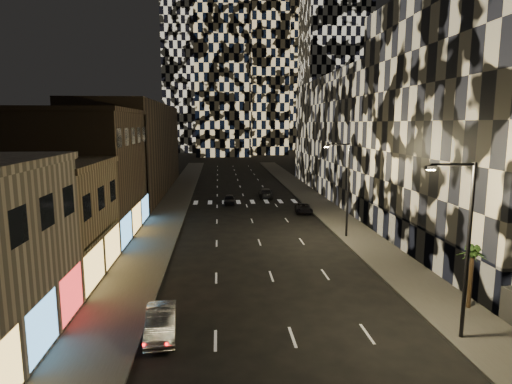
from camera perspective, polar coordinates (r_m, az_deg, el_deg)
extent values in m
cube|color=#47443F|center=(60.84, -10.87, -1.38)|extent=(4.00, 120.00, 0.15)
cube|color=#47443F|center=(62.05, 7.83, -1.09)|extent=(4.00, 120.00, 0.15)
cube|color=#4C4C47|center=(60.66, -8.89, -1.35)|extent=(0.20, 120.00, 0.15)
cube|color=#4C4C47|center=(61.62, 5.93, -1.13)|extent=(0.20, 120.00, 0.15)
cube|color=#887052|center=(34.02, -27.94, -3.83)|extent=(10.00, 10.00, 8.00)
cube|color=#453627|center=(45.31, -22.05, 2.13)|extent=(10.00, 15.00, 12.00)
cube|color=#453627|center=(70.90, -15.89, 5.55)|extent=(10.00, 40.00, 14.00)
cube|color=#232326|center=(41.47, 30.17, 7.91)|extent=(16.00, 25.00, 22.00)
cube|color=#383838|center=(38.79, 19.64, -5.59)|extent=(0.60, 25.00, 3.00)
cube|color=#232326|center=(70.65, 14.72, 7.22)|extent=(16.00, 40.00, 18.00)
cube|color=black|center=(154.62, 10.54, 23.60)|extent=(20.00, 20.00, 100.00)
cube|color=black|center=(153.92, -4.60, 22.83)|extent=(18.00, 18.00, 95.00)
cylinder|color=black|center=(23.94, 26.39, -7.23)|extent=(0.20, 0.20, 9.00)
cylinder|color=black|center=(22.60, 24.80, 3.33)|extent=(2.20, 0.14, 0.14)
cube|color=black|center=(22.08, 22.29, 3.06)|extent=(0.50, 0.25, 0.18)
cube|color=#FFEAB2|center=(22.10, 22.27, 2.75)|extent=(0.35, 0.18, 0.06)
cylinder|color=black|center=(41.88, 12.14, 0.20)|extent=(0.20, 0.20, 9.00)
cylinder|color=black|center=(41.13, 10.87, 6.25)|extent=(2.20, 0.14, 0.14)
cube|color=black|center=(40.85, 9.38, 6.11)|extent=(0.50, 0.25, 0.18)
cube|color=#FFEAB2|center=(40.86, 9.37, 5.94)|extent=(0.35, 0.18, 0.06)
imported|color=gray|center=(23.88, -12.54, -16.62)|extent=(1.87, 4.46, 1.43)
imported|color=black|center=(58.87, -3.57, -1.01)|extent=(1.70, 3.90, 1.31)
imported|color=black|center=(63.99, 1.30, -0.13)|extent=(2.21, 4.92, 1.40)
imported|color=black|center=(53.36, 6.38, -2.18)|extent=(2.35, 4.41, 1.18)
cylinder|color=#47331E|center=(28.74, 26.67, -10.56)|extent=(0.25, 0.25, 3.29)
sphere|color=#264819|center=(28.21, 26.93, -7.10)|extent=(0.72, 0.72, 0.72)
cone|color=#264819|center=(28.34, 27.39, -7.17)|extent=(1.45, 0.40, 0.87)
cone|color=#264819|center=(28.47, 27.03, -7.07)|extent=(1.19, 1.24, 0.87)
cone|color=#264819|center=(28.42, 26.59, -7.07)|extent=(0.49, 1.45, 0.87)
cone|color=#264819|center=(28.22, 26.40, -7.16)|extent=(1.38, 0.97, 0.87)
cone|color=#264819|center=(28.03, 26.60, -7.29)|extent=(1.44, 0.78, 0.87)
cone|color=#264819|center=(27.99, 27.05, -7.34)|extent=(0.70, 1.45, 0.87)
cone|color=#264819|center=(28.13, 27.40, -7.29)|extent=(1.04, 1.35, 0.87)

